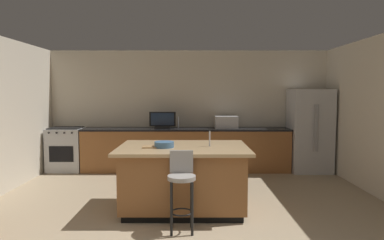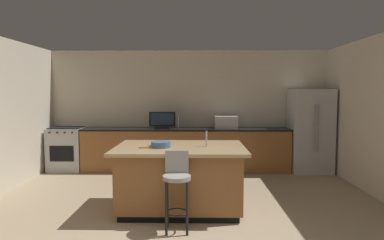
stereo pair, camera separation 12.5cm
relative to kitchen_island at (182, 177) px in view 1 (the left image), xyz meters
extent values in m
cube|color=beige|center=(0.05, 2.88, 0.83)|extent=(6.61, 0.12, 2.61)
cube|color=brown|center=(0.00, 2.50, -0.03)|extent=(4.40, 0.60, 0.88)
cube|color=black|center=(0.00, 2.50, 0.43)|extent=(4.42, 0.62, 0.04)
cube|color=black|center=(0.00, 0.00, -0.43)|extent=(1.59, 1.04, 0.09)
cube|color=brown|center=(0.00, 0.00, 0.01)|extent=(1.67, 1.12, 0.79)
cube|color=tan|center=(0.00, 0.00, 0.43)|extent=(1.83, 1.28, 0.04)
cube|color=#B7BABF|center=(2.63, 2.44, 0.41)|extent=(0.83, 0.71, 1.75)
cylinder|color=gray|center=(2.59, 2.06, 0.49)|extent=(0.02, 0.02, 0.96)
cylinder|color=gray|center=(2.67, 2.06, 0.49)|extent=(0.02, 0.02, 0.96)
cube|color=#B7BABF|center=(-2.58, 2.50, -0.01)|extent=(0.72, 0.60, 0.92)
cube|color=black|center=(-2.58, 2.20, -0.06)|extent=(0.50, 0.01, 0.33)
cube|color=black|center=(-2.58, 2.50, 0.46)|extent=(0.65, 0.50, 0.02)
cylinder|color=black|center=(-2.82, 2.18, 0.39)|extent=(0.04, 0.03, 0.04)
cylinder|color=black|center=(-2.66, 2.18, 0.39)|extent=(0.04, 0.03, 0.04)
cylinder|color=black|center=(-2.50, 2.18, 0.39)|extent=(0.04, 0.03, 0.04)
cylinder|color=black|center=(-2.35, 2.18, 0.39)|extent=(0.04, 0.03, 0.04)
cube|color=#B7BABF|center=(0.86, 2.50, 0.58)|extent=(0.48, 0.36, 0.26)
cube|color=black|center=(-0.50, 2.45, 0.47)|extent=(0.33, 0.16, 0.05)
cube|color=black|center=(-0.50, 2.45, 0.65)|extent=(0.55, 0.05, 0.31)
cube|color=#1E2D47|center=(-0.50, 2.42, 0.65)|extent=(0.49, 0.01, 0.26)
cylinder|color=#B2B2B7|center=(-0.17, 2.60, 0.57)|extent=(0.02, 0.02, 0.24)
cylinder|color=#B2B2B7|center=(0.38, 0.00, 0.56)|extent=(0.02, 0.02, 0.22)
cylinder|color=gray|center=(0.00, -0.78, 0.20)|extent=(0.34, 0.34, 0.05)
cube|color=gray|center=(-0.01, -0.63, 0.36)|extent=(0.29, 0.05, 0.28)
cylinder|color=black|center=(-0.12, -0.91, -0.15)|extent=(0.03, 0.03, 0.64)
cylinder|color=black|center=(0.13, -0.90, -0.15)|extent=(0.03, 0.03, 0.64)
cylinder|color=black|center=(-0.13, -0.67, -0.15)|extent=(0.03, 0.03, 0.64)
cylinder|color=black|center=(0.12, -0.66, -0.15)|extent=(0.03, 0.03, 0.64)
torus|color=black|center=(0.00, -0.78, -0.23)|extent=(0.28, 0.28, 0.02)
cylinder|color=#3F668C|center=(-0.26, -0.10, 0.49)|extent=(0.27, 0.27, 0.08)
cube|color=black|center=(-0.30, -0.02, 0.45)|extent=(0.08, 0.16, 0.01)
cube|color=#A87F51|center=(-0.40, -0.08, 0.46)|extent=(0.34, 0.23, 0.02)
camera|label=1|loc=(0.12, -4.85, 1.22)|focal=32.28mm
camera|label=2|loc=(0.25, -4.85, 1.22)|focal=32.28mm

